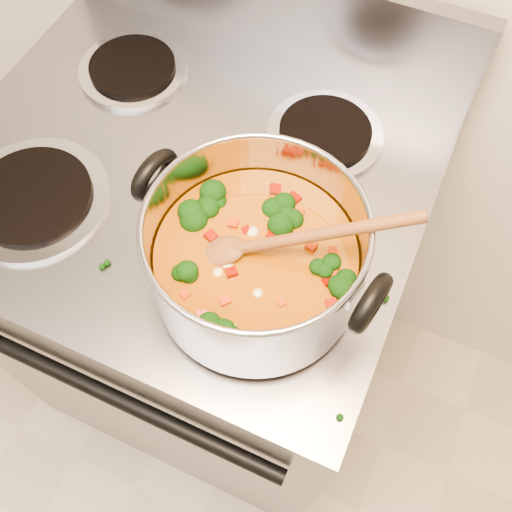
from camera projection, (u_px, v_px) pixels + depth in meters
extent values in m
cube|color=gray|center=(207.00, 293.00, 1.29)|extent=(0.74, 0.65, 0.92)
cube|color=gray|center=(264.00, 4.00, 0.95)|extent=(0.74, 0.03, 0.16)
cylinder|color=black|center=(87.00, 385.00, 0.84)|extent=(0.63, 0.02, 0.02)
cylinder|color=#A5A5AD|center=(34.00, 198.00, 0.85)|extent=(0.23, 0.23, 0.01)
cylinder|color=black|center=(32.00, 195.00, 0.84)|extent=(0.18, 0.18, 0.01)
cylinder|color=#A5A5AD|center=(249.00, 286.00, 0.78)|extent=(0.23, 0.23, 0.01)
cylinder|color=black|center=(248.00, 283.00, 0.77)|extent=(0.18, 0.18, 0.01)
cylinder|color=#A5A5AD|center=(133.00, 70.00, 0.98)|extent=(0.19, 0.19, 0.01)
cylinder|color=black|center=(132.00, 66.00, 0.97)|extent=(0.15, 0.15, 0.01)
cylinder|color=#A5A5AD|center=(325.00, 135.00, 0.91)|extent=(0.19, 0.19, 0.01)
cylinder|color=black|center=(325.00, 131.00, 0.90)|extent=(0.15, 0.15, 0.01)
cylinder|color=#ACACB4|center=(256.00, 256.00, 0.70)|extent=(0.27, 0.27, 0.14)
torus|color=#ACACB4|center=(256.00, 225.00, 0.64)|extent=(0.27, 0.27, 0.01)
cylinder|color=#9D4D0E|center=(256.00, 268.00, 0.73)|extent=(0.25, 0.25, 0.08)
torus|color=black|center=(155.00, 175.00, 0.70)|extent=(0.03, 0.08, 0.08)
torus|color=black|center=(371.00, 303.00, 0.62)|extent=(0.03, 0.08, 0.08)
ellipsoid|color=black|center=(273.00, 190.00, 0.74)|extent=(0.04, 0.04, 0.03)
ellipsoid|color=black|center=(330.00, 260.00, 0.69)|extent=(0.04, 0.04, 0.03)
ellipsoid|color=black|center=(198.00, 253.00, 0.70)|extent=(0.04, 0.04, 0.03)
ellipsoid|color=black|center=(293.00, 224.00, 0.72)|extent=(0.04, 0.04, 0.03)
ellipsoid|color=black|center=(283.00, 313.00, 0.66)|extent=(0.04, 0.04, 0.03)
ellipsoid|color=black|center=(200.00, 212.00, 0.72)|extent=(0.04, 0.04, 0.03)
ellipsoid|color=black|center=(303.00, 221.00, 0.72)|extent=(0.04, 0.04, 0.03)
ellipsoid|color=black|center=(346.00, 254.00, 0.69)|extent=(0.04, 0.04, 0.03)
ellipsoid|color=black|center=(317.00, 295.00, 0.67)|extent=(0.04, 0.04, 0.03)
ellipsoid|color=black|center=(173.00, 238.00, 0.71)|extent=(0.04, 0.04, 0.03)
ellipsoid|color=#8D0905|center=(328.00, 271.00, 0.68)|extent=(0.01, 0.01, 0.01)
ellipsoid|color=#8D0905|center=(187.00, 218.00, 0.72)|extent=(0.01, 0.01, 0.01)
ellipsoid|color=#8D0905|center=(214.00, 192.00, 0.74)|extent=(0.01, 0.01, 0.01)
ellipsoid|color=#8D0905|center=(246.00, 293.00, 0.67)|extent=(0.01, 0.01, 0.01)
ellipsoid|color=#8D0905|center=(321.00, 306.00, 0.66)|extent=(0.01, 0.01, 0.01)
ellipsoid|color=#8D0905|center=(275.00, 298.00, 0.67)|extent=(0.01, 0.01, 0.01)
ellipsoid|color=#8D0905|center=(281.00, 304.00, 0.66)|extent=(0.01, 0.01, 0.01)
ellipsoid|color=#8D0905|center=(222.00, 207.00, 0.73)|extent=(0.01, 0.01, 0.01)
ellipsoid|color=#8D0905|center=(269.00, 180.00, 0.75)|extent=(0.01, 0.01, 0.01)
ellipsoid|color=#8D0905|center=(257.00, 258.00, 0.69)|extent=(0.01, 0.01, 0.01)
ellipsoid|color=#8D0905|center=(244.00, 263.00, 0.69)|extent=(0.01, 0.01, 0.01)
ellipsoid|color=#A72E09|center=(204.00, 238.00, 0.71)|extent=(0.01, 0.01, 0.01)
ellipsoid|color=#A72E09|center=(293.00, 278.00, 0.68)|extent=(0.01, 0.01, 0.01)
ellipsoid|color=#A72E09|center=(223.00, 287.00, 0.67)|extent=(0.01, 0.01, 0.01)
ellipsoid|color=#A72E09|center=(192.00, 298.00, 0.67)|extent=(0.01, 0.01, 0.01)
ellipsoid|color=#A72E09|center=(284.00, 247.00, 0.70)|extent=(0.01, 0.01, 0.01)
ellipsoid|color=#A72E09|center=(240.00, 318.00, 0.65)|extent=(0.01, 0.01, 0.01)
ellipsoid|color=#A72E09|center=(313.00, 288.00, 0.67)|extent=(0.01, 0.01, 0.01)
ellipsoid|color=#A72E09|center=(246.00, 287.00, 0.67)|extent=(0.01, 0.01, 0.01)
ellipsoid|color=#A72E09|center=(211.00, 203.00, 0.73)|extent=(0.01, 0.01, 0.01)
ellipsoid|color=#A72E09|center=(288.00, 273.00, 0.68)|extent=(0.01, 0.01, 0.01)
ellipsoid|color=beige|center=(306.00, 198.00, 0.73)|extent=(0.02, 0.02, 0.01)
ellipsoid|color=beige|center=(229.00, 184.00, 0.75)|extent=(0.02, 0.02, 0.01)
ellipsoid|color=beige|center=(218.00, 281.00, 0.68)|extent=(0.02, 0.02, 0.01)
ellipsoid|color=beige|center=(241.00, 221.00, 0.72)|extent=(0.02, 0.02, 0.01)
ellipsoid|color=beige|center=(232.00, 206.00, 0.73)|extent=(0.02, 0.02, 0.01)
ellipsoid|color=beige|center=(263.00, 292.00, 0.67)|extent=(0.02, 0.02, 0.01)
ellipsoid|color=brown|center=(219.00, 252.00, 0.70)|extent=(0.08, 0.07, 0.04)
cylinder|color=brown|center=(317.00, 235.00, 0.66)|extent=(0.22, 0.10, 0.11)
ellipsoid|color=black|center=(310.00, 183.00, 0.86)|extent=(0.01, 0.01, 0.01)
ellipsoid|color=black|center=(277.00, 184.00, 0.86)|extent=(0.01, 0.01, 0.01)
ellipsoid|color=black|center=(126.00, 212.00, 0.84)|extent=(0.01, 0.01, 0.01)
ellipsoid|color=black|center=(232.00, 404.00, 0.70)|extent=(0.01, 0.01, 0.01)
ellipsoid|color=black|center=(233.00, 405.00, 0.70)|extent=(0.01, 0.01, 0.01)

